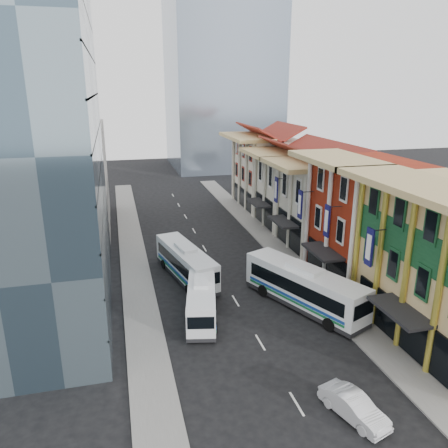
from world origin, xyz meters
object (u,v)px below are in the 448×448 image
object	(u,v)px
bus_left_near	(202,296)
sedan_right	(354,407)
bus_right	(304,286)
bus_left_far	(186,262)
office_tower	(20,135)

from	to	relation	value
bus_left_near	sedan_right	xyz separation A→B (m)	(6.19, -14.45, -0.86)
sedan_right	bus_right	bearing A→B (deg)	60.13
bus_left_far	bus_right	distance (m)	12.45
office_tower	sedan_right	size ratio (longest dim) A/B	6.73
bus_left_near	bus_left_far	bearing A→B (deg)	103.00
office_tower	bus_left_far	distance (m)	18.98
bus_left_near	bus_right	xyz separation A→B (m)	(8.92, -1.10, 0.37)
office_tower	bus_left_near	size ratio (longest dim) A/B	3.01
office_tower	bus_left_near	distance (m)	19.83
bus_left_near	bus_right	size ratio (longest dim) A/B	0.81
bus_right	sedan_right	bearing A→B (deg)	-125.32
office_tower	bus_left_near	xyz separation A→B (m)	(13.58, -5.41, -13.40)
bus_left_far	bus_right	bearing A→B (deg)	-56.00
bus_left_near	bus_right	bearing A→B (deg)	4.98
office_tower	bus_right	size ratio (longest dim) A/B	2.44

